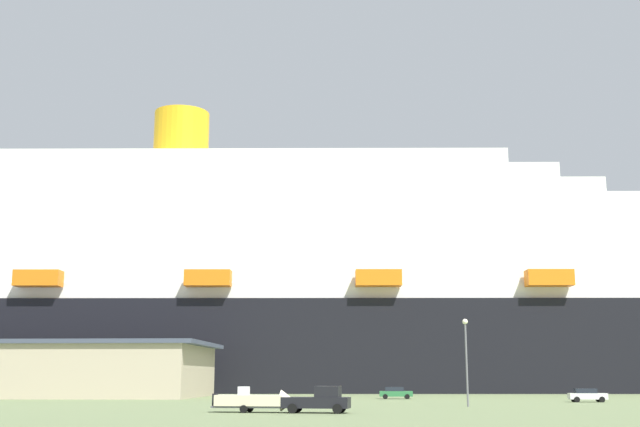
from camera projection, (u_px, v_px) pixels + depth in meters
The scene contains 7 objects.
ground_plane at pixel (278, 397), 115.81m from camera, with size 600.00×600.00×0.00m, color #66754C.
cruise_ship at pixel (362, 298), 155.00m from camera, with size 299.63×38.87×61.30m.
pickup_truck at pixel (319, 400), 66.67m from camera, with size 5.84×2.94×2.20m.
small_boat_on_trailer at pixel (258, 401), 67.60m from camera, with size 8.08×2.85×2.15m.
street_lamp at pixel (466, 350), 81.26m from camera, with size 0.56×0.56×8.75m.
parked_car_white_van at pixel (587, 395), 94.34m from camera, with size 4.42×2.18×1.58m.
parked_car_green_wagon at pixel (395, 393), 107.44m from camera, with size 4.45×2.25×1.58m.
Camera 1 is at (9.97, -88.52, 3.04)m, focal length 44.99 mm.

